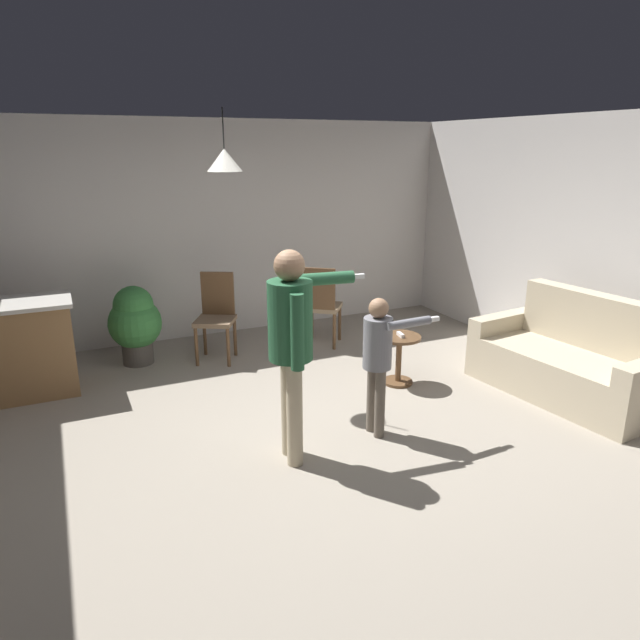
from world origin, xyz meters
The scene contains 13 objects.
ground centered at (0.00, 0.00, 0.00)m, with size 7.68×7.68×0.00m, color #9E9384.
wall_back centered at (0.00, 3.20, 1.35)m, with size 6.40×0.10×2.70m, color silver.
wall_right centered at (3.20, 0.00, 1.35)m, with size 0.10×6.40×2.70m, color silver.
couch_floral centered at (2.54, -0.22, 0.33)m, with size 1.04×1.88×1.00m.
kitchen_counter centered at (-2.45, 2.05, 0.48)m, with size 1.26×0.66×0.95m.
side_table_by_couch centered at (1.17, 0.71, 0.33)m, with size 0.44×0.44×0.52m.
person_adult centered at (-0.38, -0.21, 1.04)m, with size 0.85×0.48×1.67m.
person_child centered at (0.41, -0.13, 0.75)m, with size 0.63×0.35×1.20m.
dining_chair_by_counter centered at (0.95, 2.12, 0.55)m, with size 0.59×0.59×1.00m.
dining_chair_near_wall centered at (-0.33, 2.22, 0.55)m, with size 0.57×0.57×1.00m.
potted_plant_corner centered at (-1.20, 2.46, 0.49)m, with size 0.59×0.59×0.90m.
spare_remote_on_table centered at (1.17, 0.69, 0.54)m, with size 0.04×0.13×0.04m, color white.
ceiling_light_pendant centered at (-0.42, 1.27, 2.25)m, with size 0.32×0.32×0.55m.
Camera 1 is at (-1.89, -3.93, 2.37)m, focal length 31.98 mm.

